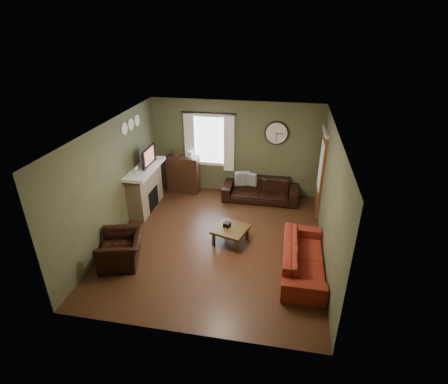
% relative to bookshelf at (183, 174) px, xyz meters
% --- Properties ---
extents(floor, '(4.60, 5.20, 0.00)m').
position_rel_bookshelf_xyz_m(floor, '(1.43, -2.32, -0.53)').
color(floor, '#402313').
rests_on(floor, ground).
extents(ceiling, '(4.60, 5.20, 0.00)m').
position_rel_bookshelf_xyz_m(ceiling, '(1.43, -2.32, 2.07)').
color(ceiling, white).
rests_on(ceiling, ground).
extents(wall_left, '(0.00, 5.20, 2.60)m').
position_rel_bookshelf_xyz_m(wall_left, '(-0.87, -2.32, 0.77)').
color(wall_left, '#515436').
rests_on(wall_left, ground).
extents(wall_right, '(0.00, 5.20, 2.60)m').
position_rel_bookshelf_xyz_m(wall_right, '(3.73, -2.32, 0.77)').
color(wall_right, '#515436').
rests_on(wall_right, ground).
extents(wall_back, '(4.60, 0.00, 2.60)m').
position_rel_bookshelf_xyz_m(wall_back, '(1.43, 0.28, 0.77)').
color(wall_back, '#515436').
rests_on(wall_back, ground).
extents(wall_front, '(4.60, 0.00, 2.60)m').
position_rel_bookshelf_xyz_m(wall_front, '(1.43, -4.92, 0.77)').
color(wall_front, '#515436').
rests_on(wall_front, ground).
extents(fireplace, '(0.40, 1.40, 1.10)m').
position_rel_bookshelf_xyz_m(fireplace, '(-0.67, -1.17, 0.02)').
color(fireplace, tan).
rests_on(fireplace, floor).
extents(firebox, '(0.04, 0.60, 0.55)m').
position_rel_bookshelf_xyz_m(firebox, '(-0.48, -1.17, -0.23)').
color(firebox, black).
rests_on(firebox, fireplace).
extents(mantel, '(0.58, 1.60, 0.08)m').
position_rel_bookshelf_xyz_m(mantel, '(-0.64, -1.17, 0.61)').
color(mantel, white).
rests_on(mantel, fireplace).
extents(tv, '(0.08, 0.60, 0.35)m').
position_rel_bookshelf_xyz_m(tv, '(-0.62, -1.02, 0.83)').
color(tv, black).
rests_on(tv, mantel).
extents(tv_screen, '(0.02, 0.62, 0.36)m').
position_rel_bookshelf_xyz_m(tv_screen, '(-0.54, -1.02, 0.88)').
color(tv_screen, '#994C3F').
rests_on(tv_screen, mantel).
extents(medallion_left, '(0.28, 0.28, 0.03)m').
position_rel_bookshelf_xyz_m(medallion_left, '(-0.85, -1.52, 1.72)').
color(medallion_left, white).
rests_on(medallion_left, wall_left).
extents(medallion_mid, '(0.28, 0.28, 0.03)m').
position_rel_bookshelf_xyz_m(medallion_mid, '(-0.85, -1.17, 1.72)').
color(medallion_mid, white).
rests_on(medallion_mid, wall_left).
extents(medallion_right, '(0.28, 0.28, 0.03)m').
position_rel_bookshelf_xyz_m(medallion_right, '(-0.85, -0.82, 1.72)').
color(medallion_right, white).
rests_on(medallion_right, wall_left).
extents(window_pane, '(1.00, 0.02, 1.30)m').
position_rel_bookshelf_xyz_m(window_pane, '(0.73, 0.26, 0.97)').
color(window_pane, silver).
rests_on(window_pane, wall_back).
extents(curtain_rod, '(0.03, 0.03, 1.50)m').
position_rel_bookshelf_xyz_m(curtain_rod, '(0.73, 0.16, 1.74)').
color(curtain_rod, black).
rests_on(curtain_rod, wall_back).
extents(curtain_left, '(0.28, 0.04, 1.55)m').
position_rel_bookshelf_xyz_m(curtain_left, '(0.18, 0.16, 0.92)').
color(curtain_left, white).
rests_on(curtain_left, wall_back).
extents(curtain_right, '(0.28, 0.04, 1.55)m').
position_rel_bookshelf_xyz_m(curtain_right, '(1.28, 0.16, 0.92)').
color(curtain_right, white).
rests_on(curtain_right, wall_back).
extents(wall_clock, '(0.64, 0.06, 0.64)m').
position_rel_bookshelf_xyz_m(wall_clock, '(2.53, 0.23, 1.27)').
color(wall_clock, white).
rests_on(wall_clock, wall_back).
extents(door, '(0.05, 0.90, 2.10)m').
position_rel_bookshelf_xyz_m(door, '(3.70, -0.47, 0.52)').
color(door, brown).
rests_on(door, floor).
extents(bookshelf, '(0.88, 0.38, 1.05)m').
position_rel_bookshelf_xyz_m(bookshelf, '(0.00, 0.00, 0.00)').
color(bookshelf, black).
rests_on(bookshelf, floor).
extents(book, '(0.25, 0.29, 0.02)m').
position_rel_bookshelf_xyz_m(book, '(0.06, 0.10, 0.44)').
color(book, '#452F14').
rests_on(book, bookshelf).
extents(sofa_brown, '(2.03, 0.79, 0.59)m').
position_rel_bookshelf_xyz_m(sofa_brown, '(2.21, -0.14, -0.23)').
color(sofa_brown, black).
rests_on(sofa_brown, floor).
extents(pillow_left, '(0.38, 0.20, 0.36)m').
position_rel_bookshelf_xyz_m(pillow_left, '(1.91, -0.04, 0.02)').
color(pillow_left, gray).
rests_on(pillow_left, sofa_brown).
extents(pillow_right, '(0.42, 0.22, 0.40)m').
position_rel_bookshelf_xyz_m(pillow_right, '(1.69, -0.04, 0.02)').
color(pillow_right, gray).
rests_on(pillow_right, sofa_brown).
extents(sofa_red, '(0.80, 2.04, 0.60)m').
position_rel_bookshelf_xyz_m(sofa_red, '(3.31, -2.98, -0.23)').
color(sofa_red, maroon).
rests_on(sofa_red, floor).
extents(armchair, '(1.07, 1.15, 0.62)m').
position_rel_bookshelf_xyz_m(armchair, '(-0.32, -3.40, -0.22)').
color(armchair, black).
rests_on(armchair, floor).
extents(coffee_table, '(0.87, 0.87, 0.37)m').
position_rel_bookshelf_xyz_m(coffee_table, '(1.75, -2.30, -0.34)').
color(coffee_table, '#452F14').
rests_on(coffee_table, floor).
extents(tissue_box, '(0.17, 0.17, 0.11)m').
position_rel_bookshelf_xyz_m(tissue_box, '(1.66, -2.26, -0.13)').
color(tissue_box, black).
rests_on(tissue_box, coffee_table).
extents(wine_glass_a, '(0.06, 0.06, 0.19)m').
position_rel_bookshelf_xyz_m(wine_glass_a, '(-0.62, -1.69, 0.75)').
color(wine_glass_a, white).
rests_on(wine_glass_a, mantel).
extents(wine_glass_b, '(0.07, 0.07, 0.20)m').
position_rel_bookshelf_xyz_m(wine_glass_b, '(-0.62, -1.64, 0.76)').
color(wine_glass_b, white).
rests_on(wine_glass_b, mantel).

